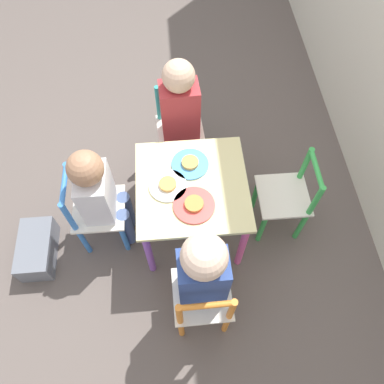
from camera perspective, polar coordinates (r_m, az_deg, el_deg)
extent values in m
plane|color=#5B514C|center=(2.16, 0.00, -5.26)|extent=(6.00, 6.00, 0.00)
cube|color=beige|center=(1.76, 0.00, 0.97)|extent=(0.53, 0.53, 0.02)
cylinder|color=#DB3D38|center=(2.09, -6.87, 2.63)|extent=(0.04, 0.04, 0.44)
cylinder|color=#8E51BC|center=(1.88, -6.57, -9.28)|extent=(0.04, 0.04, 0.44)
cylinder|color=yellow|center=(2.10, 5.78, 3.50)|extent=(0.04, 0.04, 0.44)
cylinder|color=#E5599E|center=(1.89, 7.65, -8.18)|extent=(0.04, 0.04, 0.44)
cube|color=silver|center=(1.73, 1.54, -15.32)|extent=(0.26, 0.26, 0.02)
cylinder|color=orange|center=(1.91, 4.33, -13.09)|extent=(0.03, 0.03, 0.28)
cylinder|color=orange|center=(1.90, -2.20, -13.70)|extent=(0.03, 0.03, 0.28)
cylinder|color=orange|center=(1.86, 5.25, -19.30)|extent=(0.03, 0.03, 0.28)
cylinder|color=orange|center=(1.85, -1.66, -19.98)|extent=(0.03, 0.03, 0.28)
cylinder|color=orange|center=(1.60, 6.05, -17.44)|extent=(0.03, 0.03, 0.26)
cylinder|color=orange|center=(1.59, -1.92, -18.23)|extent=(0.03, 0.03, 0.26)
cylinder|color=orange|center=(1.47, 2.23, -16.91)|extent=(0.03, 0.21, 0.02)
cube|color=silver|center=(2.17, -1.78, 9.34)|extent=(0.28, 0.28, 0.02)
cylinder|color=teal|center=(2.22, -4.06, 4.46)|extent=(0.03, 0.03, 0.28)
cylinder|color=teal|center=(2.23, 1.37, 5.10)|extent=(0.03, 0.03, 0.28)
cylinder|color=teal|center=(2.35, -4.61, 8.67)|extent=(0.03, 0.03, 0.28)
cylinder|color=teal|center=(2.36, 0.57, 9.26)|extent=(0.03, 0.03, 0.28)
cylinder|color=teal|center=(2.15, -5.12, 13.20)|extent=(0.03, 0.03, 0.26)
cylinder|color=teal|center=(2.16, 0.64, 13.83)|extent=(0.03, 0.03, 0.26)
cylinder|color=teal|center=(2.07, -2.35, 15.75)|extent=(0.04, 0.21, 0.02)
cube|color=silver|center=(1.95, -14.00, -2.38)|extent=(0.26, 0.26, 0.02)
cylinder|color=#387AD1|center=(2.01, -10.29, -6.88)|extent=(0.03, 0.03, 0.28)
cylinder|color=#387AD1|center=(2.11, -10.18, -1.59)|extent=(0.03, 0.03, 0.28)
cylinder|color=#387AD1|center=(2.05, -16.18, -7.11)|extent=(0.03, 0.03, 0.28)
cylinder|color=#387AD1|center=(2.15, -15.78, -1.91)|extent=(0.03, 0.03, 0.28)
cylinder|color=#387AD1|center=(1.82, -18.23, -3.72)|extent=(0.03, 0.03, 0.26)
cylinder|color=#387AD1|center=(1.92, -17.67, 1.92)|extent=(0.03, 0.03, 0.26)
cylinder|color=#387AD1|center=(1.78, -18.94, 1.01)|extent=(0.21, 0.03, 0.02)
cube|color=silver|center=(1.98, 13.75, -0.60)|extent=(0.26, 0.26, 0.02)
cylinder|color=green|center=(2.13, 9.64, -0.32)|extent=(0.03, 0.03, 0.28)
cylinder|color=green|center=(2.04, 10.58, -5.47)|extent=(0.03, 0.03, 0.28)
cylinder|color=green|center=(2.18, 15.08, 0.05)|extent=(0.03, 0.03, 0.28)
cylinder|color=green|center=(2.09, 16.26, -4.95)|extent=(0.03, 0.03, 0.28)
cylinder|color=green|center=(1.96, 16.85, 4.03)|extent=(0.03, 0.03, 0.26)
cylinder|color=green|center=(1.86, 18.27, -1.37)|extent=(0.03, 0.03, 0.26)
cylinder|color=green|center=(1.82, 18.49, 3.31)|extent=(0.21, 0.03, 0.02)
cylinder|color=#4C608E|center=(1.90, 2.57, -12.80)|extent=(0.07, 0.07, 0.30)
cylinder|color=#4C608E|center=(1.90, -0.51, -13.08)|extent=(0.07, 0.07, 0.30)
cube|color=#2D478E|center=(1.56, 1.62, -12.94)|extent=(0.14, 0.20, 0.34)
sphere|color=beige|center=(1.33, 1.88, -9.81)|extent=(0.17, 0.17, 0.17)
cylinder|color=#38383D|center=(2.21, -2.58, 4.45)|extent=(0.07, 0.07, 0.30)
cylinder|color=#38383D|center=(2.21, 0.00, 4.76)|extent=(0.07, 0.07, 0.30)
cube|color=#B23338|center=(2.02, -1.85, 12.17)|extent=(0.15, 0.21, 0.35)
sphere|color=#DBB293|center=(1.85, -2.07, 17.23)|extent=(0.16, 0.16, 0.16)
cylinder|color=#4C608E|center=(2.03, -9.90, -5.33)|extent=(0.07, 0.07, 0.30)
cylinder|color=#4C608E|center=(2.07, -9.86, -2.82)|extent=(0.07, 0.07, 0.30)
cube|color=silver|center=(1.81, -14.38, -0.11)|extent=(0.20, 0.14, 0.29)
sphere|color=#A37556|center=(1.64, -15.97, 3.61)|extent=(0.16, 0.16, 0.16)
cylinder|color=#E54C47|center=(1.70, 0.31, -2.03)|extent=(0.19, 0.19, 0.01)
cylinder|color=#D6843D|center=(1.68, 0.32, -1.80)|extent=(0.09, 0.09, 0.02)
cylinder|color=#4C9EE0|center=(1.81, -0.29, 4.27)|extent=(0.18, 0.18, 0.01)
cylinder|color=gold|center=(1.80, -0.30, 4.53)|extent=(0.08, 0.08, 0.02)
cylinder|color=white|center=(1.75, -3.70, 0.97)|extent=(0.18, 0.18, 0.01)
cylinder|color=gold|center=(1.74, -3.73, 1.21)|extent=(0.08, 0.08, 0.02)
cube|color=slate|center=(2.19, -22.50, -8.05)|extent=(0.31, 0.17, 0.15)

